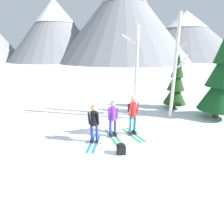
# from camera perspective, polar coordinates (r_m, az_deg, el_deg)

# --- Properties ---
(ground_plane) EXTENTS (400.00, 400.00, 0.00)m
(ground_plane) POSITION_cam_1_polar(r_m,az_deg,el_deg) (8.60, 1.77, -7.33)
(ground_plane) COLOR white
(skier_in_black) EXTENTS (0.78, 1.66, 1.62)m
(skier_in_black) POSITION_cam_1_polar(r_m,az_deg,el_deg) (7.78, -5.40, -2.97)
(skier_in_black) COLOR #1E84D1
(skier_in_black) RESTS_ON ground
(skier_in_purple) EXTENTS (0.61, 1.75, 1.63)m
(skier_in_purple) POSITION_cam_1_polar(r_m,az_deg,el_deg) (8.31, 0.21, -1.45)
(skier_in_purple) COLOR green
(skier_in_purple) RESTS_ON ground
(skier_in_red) EXTENTS (0.69, 1.68, 1.82)m
(skier_in_red) POSITION_cam_1_polar(r_m,az_deg,el_deg) (8.49, 6.22, -0.19)
(skier_in_red) COLOR green
(skier_in_red) RESTS_ON ground
(pine_tree_near) EXTENTS (2.10, 2.10, 5.07)m
(pine_tree_near) POSITION_cam_1_polar(r_m,az_deg,el_deg) (11.89, 30.05, 9.15)
(pine_tree_near) COLOR #51381E
(pine_tree_near) RESTS_ON ground
(pine_tree_mid) EXTENTS (1.43, 1.43, 3.45)m
(pine_tree_mid) POSITION_cam_1_polar(r_m,az_deg,el_deg) (12.87, 18.60, 7.80)
(pine_tree_mid) COLOR #51381E
(pine_tree_mid) RESTS_ON ground
(birch_tree_tall) EXTENTS (0.42, 0.69, 5.44)m
(birch_tree_tall) POSITION_cam_1_polar(r_m,az_deg,el_deg) (10.78, 18.32, 12.23)
(birch_tree_tall) COLOR silver
(birch_tree_tall) RESTS_ON ground
(birch_tree_slender) EXTENTS (0.90, 0.62, 4.81)m
(birch_tree_slender) POSITION_cam_1_polar(r_m,az_deg,el_deg) (10.19, 7.21, 11.24)
(birch_tree_slender) COLOR silver
(birch_tree_slender) RESTS_ON ground
(backpack_on_snow_front) EXTENTS (0.33, 0.28, 0.38)m
(backpack_on_snow_front) POSITION_cam_1_polar(r_m,az_deg,el_deg) (7.20, 2.76, -11.07)
(backpack_on_snow_front) COLOR black
(backpack_on_snow_front) RESTS_ON ground
(mountain_ridge_distant) EXTENTS (111.09, 51.21, 23.19)m
(mountain_ridge_distant) POSITION_cam_1_polar(r_m,az_deg,el_deg) (66.28, -4.07, 24.14)
(mountain_ridge_distant) COLOR gray
(mountain_ridge_distant) RESTS_ON ground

